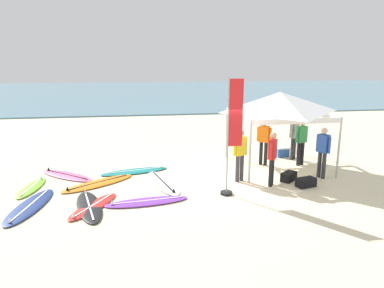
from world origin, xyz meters
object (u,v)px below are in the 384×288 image
Objects in this scene: surfboard_teal at (135,171)px; person_yellow at (240,152)px; banner_flag at (231,142)px; gear_bag_near_tent at (306,182)px; surfboard_purple at (147,202)px; person_blue at (323,149)px; surfboard_black at (89,206)px; cooler_box at (282,152)px; person_orange at (264,139)px; surfboard_red at (93,206)px; person_red at (272,155)px; person_grey at (294,135)px; surfboard_pink at (67,175)px; canopy_tent at (280,102)px; surfboard_orange at (98,183)px; surfboard_white at (163,183)px; person_green at (301,139)px; surfboard_lime at (32,188)px; surfboard_navy at (30,206)px; gear_bag_by_pole at (289,177)px.

person_yellow is at bearing -23.62° from surfboard_teal.
banner_flag is 2.88m from gear_bag_near_tent.
person_blue is at bearing 12.51° from surfboard_purple.
surfboard_black is 8.24m from cooler_box.
surfboard_teal is at bearing -177.73° from person_orange.
surfboard_red is at bearing -161.68° from person_yellow.
surfboard_red is at bearing -170.18° from person_red.
person_blue is at bearing -90.75° from person_grey.
surfboard_pink is 1.26× the size of person_red.
person_grey is at bearing 40.63° from canopy_tent.
surfboard_red is 0.11m from surfboard_black.
cooler_box is (7.09, 2.29, 0.16)m from surfboard_orange.
person_yellow is at bearing 61.46° from banner_flag.
surfboard_white is (0.89, -1.34, -0.00)m from surfboard_teal.
person_green is at bearing 36.75° from banner_flag.
canopy_tent reaches higher than gear_bag_near_tent.
banner_flag is at bearing -20.18° from surfboard_orange.
surfboard_black is 1.40× the size of person_red.
person_grey is at bearing 5.87° from surfboard_pink.
surfboard_white and surfboard_orange have the same top height.
person_blue is at bearing -9.59° from surfboard_pink.
gear_bag_near_tent reaches higher than surfboard_lime.
surfboard_black is at bearing -42.09° from surfboard_lime.
person_orange is (7.03, 0.32, 0.95)m from surfboard_pink.
gear_bag_near_tent is (4.94, 0.55, 0.10)m from surfboard_purple.
person_grey is 0.50× the size of banner_flag.
surfboard_purple is (3.10, -0.16, 0.00)m from surfboard_navy.
cooler_box reaches higher than surfboard_lime.
surfboard_lime is at bearing 167.11° from banner_flag.
person_yellow is (6.13, 1.22, 0.95)m from surfboard_navy.
person_yellow reaches higher than gear_bag_near_tent.
surfboard_orange is at bearing 169.46° from gear_bag_near_tent.
surfboard_white is at bearing -164.35° from canopy_tent.
surfboard_orange is at bearing -165.93° from person_grey.
surfboard_red and surfboard_black have the same top height.
surfboard_teal is at bearing 156.38° from person_yellow.
surfboard_teal is 2.28m from surfboard_pink.
person_green reaches higher than gear_bag_near_tent.
person_red is (5.32, 0.92, 0.95)m from surfboard_red.
surfboard_teal is at bearing 67.59° from surfboard_black.
surfboard_pink is 3.60× the size of gear_bag_near_tent.
person_red is (5.43, 0.90, 0.95)m from surfboard_black.
person_yellow is 3.09m from person_green.
surfboard_pink is (0.49, 2.56, 0.00)m from surfboard_navy.
canopy_tent is 1.84× the size of person_red.
surfboard_white is (-4.25, -1.19, -2.35)m from canopy_tent.
person_blue reaches higher than surfboard_black.
cooler_box reaches higher than gear_bag_by_pole.
person_orange is 2.85× the size of gear_bag_by_pole.
surfboard_red is 1.17× the size of person_green.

